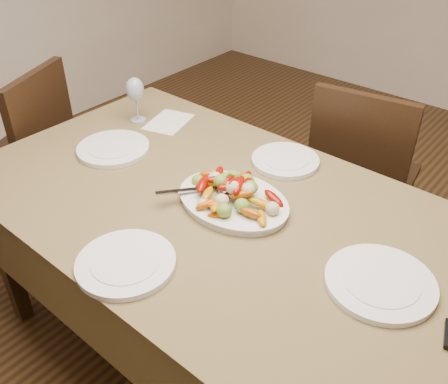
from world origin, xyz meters
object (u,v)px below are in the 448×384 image
(chair_left, at_px, (18,164))
(plate_far, at_px, (285,161))
(dining_table, at_px, (224,290))
(plate_right, at_px, (380,283))
(wine_glass, at_px, (136,99))
(serving_platter, at_px, (233,202))
(plate_left, at_px, (113,149))
(plate_near, at_px, (126,263))
(chair_far, at_px, (364,176))

(chair_left, distance_m, plate_far, 1.33)
(dining_table, height_order, plate_far, plate_far)
(plate_right, xyz_separation_m, wine_glass, (-1.23, 0.25, 0.09))
(dining_table, height_order, chair_left, chair_left)
(dining_table, distance_m, chair_left, 1.24)
(serving_platter, bearing_deg, chair_left, -175.56)
(plate_right, distance_m, wine_glass, 1.26)
(wine_glass, bearing_deg, plate_left, -63.26)
(plate_near, bearing_deg, plate_right, 33.58)
(dining_table, relative_size, plate_right, 6.20)
(chair_far, bearing_deg, serving_platter, 75.84)
(chair_far, height_order, plate_far, chair_far)
(plate_near, relative_size, wine_glass, 1.37)
(dining_table, relative_size, chair_left, 1.94)
(plate_near, distance_m, wine_glass, 0.91)
(plate_left, bearing_deg, chair_left, -173.24)
(chair_far, bearing_deg, dining_table, 75.06)
(plate_near, bearing_deg, chair_far, 84.11)
(plate_near, xyz_separation_m, wine_glass, (-0.65, 0.63, 0.09))
(chair_left, xyz_separation_m, plate_right, (1.78, 0.07, 0.29))
(plate_near, height_order, wine_glass, wine_glass)
(dining_table, relative_size, wine_glass, 8.98)
(chair_left, relative_size, serving_platter, 2.49)
(dining_table, bearing_deg, plate_left, 178.93)
(serving_platter, relative_size, wine_glass, 1.87)
(serving_platter, height_order, plate_left, serving_platter)
(serving_platter, bearing_deg, plate_far, 93.32)
(chair_far, xyz_separation_m, serving_platter, (-0.08, -0.87, 0.30))
(chair_far, relative_size, plate_near, 3.37)
(dining_table, xyz_separation_m, serving_platter, (0.02, 0.03, 0.39))
(plate_left, bearing_deg, wine_glass, 116.74)
(plate_right, bearing_deg, plate_far, 146.58)
(chair_far, bearing_deg, wine_glass, 30.97)
(plate_right, bearing_deg, chair_far, 116.55)
(plate_right, bearing_deg, serving_platter, 176.79)
(plate_far, bearing_deg, plate_near, -92.41)
(plate_far, bearing_deg, chair_left, -160.69)
(plate_far, bearing_deg, plate_right, -33.42)
(chair_far, xyz_separation_m, wine_glass, (-0.78, -0.65, 0.39))
(chair_far, bearing_deg, plate_far, 70.53)
(chair_far, xyz_separation_m, chair_left, (-1.33, -0.97, 0.00))
(wine_glass, bearing_deg, plate_right, -11.39)
(plate_right, xyz_separation_m, plate_near, (-0.58, -0.39, 0.00))
(plate_far, relative_size, plate_near, 0.89)
(chair_left, height_order, wine_glass, wine_glass)
(chair_far, bearing_deg, chair_left, 27.24)
(plate_near, bearing_deg, plate_far, 87.59)
(chair_far, relative_size, wine_glass, 4.64)
(chair_far, distance_m, plate_right, 1.05)
(chair_far, relative_size, serving_platter, 2.49)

